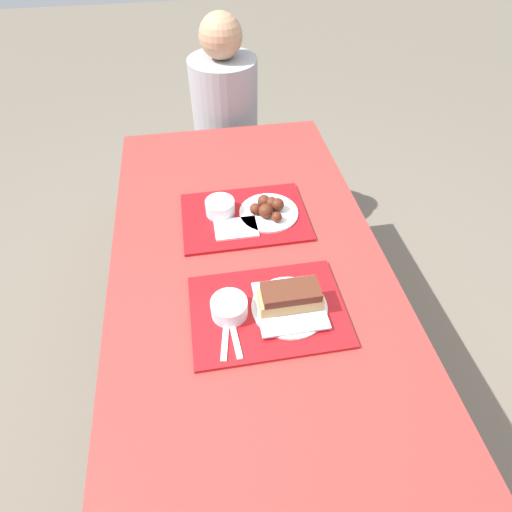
# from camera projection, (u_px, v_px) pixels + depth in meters

# --- Properties ---
(ground_plane) EXTENTS (12.00, 12.00, 0.00)m
(ground_plane) POSITION_uv_depth(u_px,v_px,m) (253.00, 381.00, 1.81)
(ground_plane) COLOR #706656
(picnic_table) EXTENTS (0.88, 1.78, 0.76)m
(picnic_table) POSITION_uv_depth(u_px,v_px,m) (251.00, 289.00, 1.32)
(picnic_table) COLOR maroon
(picnic_table) RESTS_ON ground_plane
(picnic_bench_far) EXTENTS (0.84, 0.28, 0.44)m
(picnic_bench_far) POSITION_uv_depth(u_px,v_px,m) (222.00, 171.00, 2.29)
(picnic_bench_far) COLOR maroon
(picnic_bench_far) RESTS_ON ground_plane
(tray_near) EXTENTS (0.44, 0.31, 0.01)m
(tray_near) POSITION_uv_depth(u_px,v_px,m) (268.00, 311.00, 1.14)
(tray_near) COLOR #B21419
(tray_near) RESTS_ON picnic_table
(tray_far) EXTENTS (0.44, 0.31, 0.01)m
(tray_far) POSITION_uv_depth(u_px,v_px,m) (245.00, 217.00, 1.42)
(tray_far) COLOR #B21419
(tray_far) RESTS_ON picnic_table
(bowl_coleslaw_near) EXTENTS (0.10, 0.10, 0.05)m
(bowl_coleslaw_near) POSITION_uv_depth(u_px,v_px,m) (229.00, 307.00, 1.11)
(bowl_coleslaw_near) COLOR silver
(bowl_coleslaw_near) RESTS_ON tray_near
(brisket_sandwich_plate) EXTENTS (0.22, 0.22, 0.09)m
(brisket_sandwich_plate) POSITION_uv_depth(u_px,v_px,m) (290.00, 301.00, 1.12)
(brisket_sandwich_plate) COLOR white
(brisket_sandwich_plate) RESTS_ON tray_near
(plastic_fork_near) EXTENTS (0.05, 0.17, 0.00)m
(plastic_fork_near) POSITION_uv_depth(u_px,v_px,m) (226.00, 333.00, 1.08)
(plastic_fork_near) COLOR white
(plastic_fork_near) RESTS_ON tray_near
(plastic_knife_near) EXTENTS (0.03, 0.17, 0.00)m
(plastic_knife_near) POSITION_uv_depth(u_px,v_px,m) (234.00, 332.00, 1.09)
(plastic_knife_near) COLOR white
(plastic_knife_near) RESTS_ON tray_near
(condiment_packet) EXTENTS (0.04, 0.03, 0.01)m
(condiment_packet) POSITION_uv_depth(u_px,v_px,m) (267.00, 289.00, 1.18)
(condiment_packet) COLOR #3F3F47
(condiment_packet) RESTS_ON tray_near
(bowl_coleslaw_far) EXTENTS (0.10, 0.10, 0.05)m
(bowl_coleslaw_far) POSITION_uv_depth(u_px,v_px,m) (220.00, 206.00, 1.40)
(bowl_coleslaw_far) COLOR silver
(bowl_coleslaw_far) RESTS_ON tray_far
(wings_plate_far) EXTENTS (0.21, 0.21, 0.06)m
(wings_plate_far) POSITION_uv_depth(u_px,v_px,m) (269.00, 209.00, 1.41)
(wings_plate_far) COLOR white
(wings_plate_far) RESTS_ON tray_far
(napkin_far) EXTENTS (0.15, 0.10, 0.01)m
(napkin_far) POSITION_uv_depth(u_px,v_px,m) (236.00, 228.00, 1.36)
(napkin_far) COLOR white
(napkin_far) RESTS_ON tray_far
(person_seated_across) EXTENTS (0.33, 0.33, 0.74)m
(person_seated_across) POSITION_uv_depth(u_px,v_px,m) (225.00, 107.00, 2.01)
(person_seated_across) COLOR #9E9EA3
(person_seated_across) RESTS_ON picnic_bench_far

